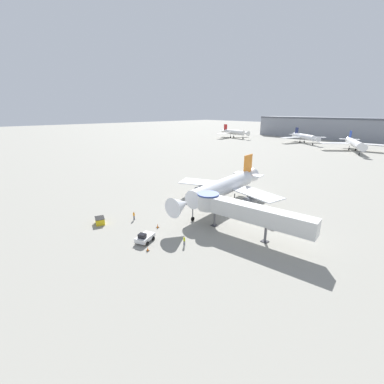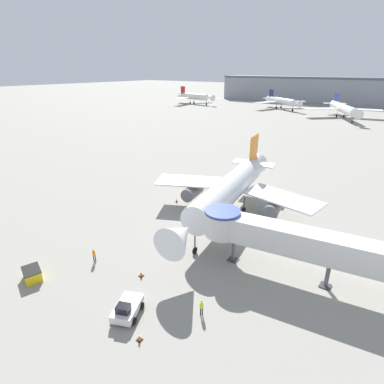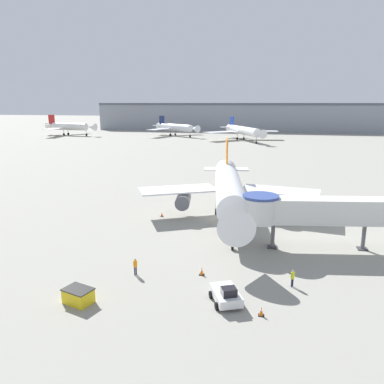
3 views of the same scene
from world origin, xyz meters
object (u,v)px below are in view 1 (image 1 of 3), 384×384
Objects in this scene: background_jet_navy_tail at (304,137)px; background_jet_red_tail at (234,132)px; service_container_yellow at (100,221)px; background_jet_blue_tail at (355,143)px; main_airplane at (224,187)px; traffic_cone_apron_front at (148,249)px; ground_crew_wing_walker at (134,215)px; traffic_cone_port_wing at (193,195)px; ground_crew_marshaller at (184,240)px; traffic_cone_near_nose at (158,226)px; jet_bridge at (243,211)px; pushback_tug_white at (145,238)px.

background_jet_navy_tail is 54.52m from background_jet_red_tail.
service_container_yellow is 0.08× the size of background_jet_blue_tail.
main_airplane is 42.58× the size of traffic_cone_apron_front.
background_jet_navy_tail is at bearing -133.90° from ground_crew_wing_walker.
traffic_cone_port_wing is 25.53m from ground_crew_marshaller.
traffic_cone_near_nose reaches higher than traffic_cone_apron_front.
ground_crew_wing_walker reaches higher than traffic_cone_near_nose.
background_jet_red_tail is at bearing 133.93° from background_jet_navy_tail.
service_container_yellow is at bearing -29.32° from ground_crew_marshaller.
ground_crew_marshaller is at bearing -120.25° from jet_bridge.
pushback_tug_white is at bearing -132.77° from jet_bridge.
service_container_yellow is 11.66m from traffic_cone_near_nose.
background_jet_red_tail is at bearing 124.12° from traffic_cone_near_nose.
traffic_cone_apron_front is at bearing 101.88° from ground_crew_wing_walker.
service_container_yellow reaches higher than traffic_cone_port_wing.
traffic_cone_apron_front is (5.53, -24.45, -4.04)m from main_airplane.
background_jet_navy_tail is at bearing 82.04° from pushback_tug_white.
pushback_tug_white reaches higher than traffic_cone_port_wing.
main_airplane is 25.39m from traffic_cone_apron_front.
pushback_tug_white reaches higher than service_container_yellow.
background_jet_blue_tail reaches higher than jet_bridge.
main_airplane reaches higher than jet_bridge.
traffic_cone_apron_front is 0.02× the size of background_jet_red_tail.
service_container_yellow is 6.57m from ground_crew_wing_walker.
background_jet_red_tail reaches higher than background_jet_blue_tail.
jet_bridge is at bearing 153.21° from ground_crew_wing_walker.
traffic_cone_apron_front is 13.07m from ground_crew_wing_walker.
main_airplane is 115.80m from background_jet_blue_tail.
pushback_tug_white is 3.25m from traffic_cone_apron_front.
background_jet_blue_tail is at bearing 89.20° from service_container_yellow.
background_jet_navy_tail is (-35.77, 151.01, 3.26)m from ground_crew_wing_walker.
jet_bridge is 12.52× the size of ground_crew_wing_walker.
traffic_cone_port_wing is (-21.72, 8.06, -4.21)m from jet_bridge.
main_airplane is at bearing -132.98° from background_jet_red_tail.
service_container_yellow is 3.45× the size of traffic_cone_near_nose.
ground_crew_wing_walker reaches higher than traffic_cone_port_wing.
background_jet_navy_tail is at bearing 101.78° from jet_bridge.
ground_crew_marshaller is at bearing -125.91° from background_jet_navy_tail.
ground_crew_marshaller is (8.49, -0.61, 0.56)m from traffic_cone_near_nose.
traffic_cone_apron_front is at bearing -111.49° from background_jet_blue_tail.
main_airplane reaches higher than ground_crew_wing_walker.
ground_crew_marshaller reaches higher than traffic_cone_apron_front.
traffic_cone_apron_front is at bearing 4.85° from service_container_yellow.
background_jet_red_tail is 89.19m from background_jet_blue_tail.
ground_crew_marshaller is (8.10, -19.03, -3.45)m from main_airplane.
background_jet_blue_tail is (-10.09, 138.68, 3.63)m from pushback_tug_white.
pushback_tug_white is 2.28× the size of ground_crew_wing_walker.
background_jet_red_tail is at bearing -115.13° from ground_crew_wing_walker.
service_container_yellow is 24.95m from traffic_cone_port_wing.
background_jet_navy_tail is 38.28m from background_jet_blue_tail.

